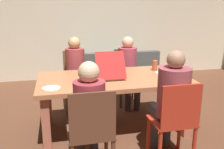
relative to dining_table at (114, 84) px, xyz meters
name	(u,v)px	position (x,y,z in m)	size (l,w,h in m)	color
ground_plane	(114,129)	(0.00, 0.00, -0.66)	(20.00, 20.00, 0.00)	brown
back_wall	(87,20)	(0.00, 2.81, 0.70)	(7.81, 0.12, 2.72)	beige
dining_table	(114,84)	(0.00, 0.00, 0.00)	(1.99, 1.03, 0.76)	#B67146
chair_0	(175,120)	(0.45, -0.93, -0.14)	(0.45, 0.39, 0.94)	#B8301E
person_0	(171,97)	(0.45, -0.80, 0.08)	(0.34, 0.49, 1.25)	#43424E
chair_1	(75,79)	(-0.45, 0.93, -0.16)	(0.38, 0.45, 0.96)	brown
person_1	(76,69)	(-0.45, 0.79, 0.05)	(0.30, 0.48, 1.22)	#312D3B
chair_2	(126,74)	(0.45, 0.99, -0.15)	(0.39, 0.44, 0.95)	brown
person_2	(128,66)	(0.45, 0.83, 0.04)	(0.31, 0.54, 1.19)	#3F364E
chair_3	(91,132)	(-0.45, -0.98, -0.14)	(0.45, 0.41, 0.96)	brown
person_3	(89,108)	(-0.45, -0.84, 0.04)	(0.31, 0.50, 1.19)	#3A333F
pizza_box_0	(107,71)	(-0.06, 0.14, 0.15)	(0.38, 0.58, 0.36)	red
plate_0	(51,88)	(-0.81, -0.30, 0.10)	(0.21, 0.21, 0.01)	white
plate_1	(163,73)	(0.73, 0.04, 0.11)	(0.23, 0.23, 0.03)	white
drinking_glass_0	(155,65)	(0.68, 0.24, 0.17)	(0.08, 0.08, 0.15)	#B74F30
drinking_glass_1	(176,73)	(0.80, -0.20, 0.16)	(0.07, 0.07, 0.13)	silver
couch	(117,71)	(0.58, 2.15, -0.38)	(1.73, 0.80, 0.75)	#4C504E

